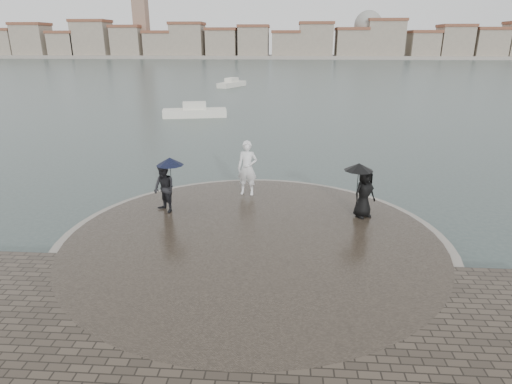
{
  "coord_description": "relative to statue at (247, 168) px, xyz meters",
  "views": [
    {
      "loc": [
        0.98,
        -8.93,
        6.32
      ],
      "look_at": [
        0.0,
        4.8,
        1.45
      ],
      "focal_mm": 30.0,
      "sensor_mm": 36.0,
      "label": 1
    }
  ],
  "objects": [
    {
      "name": "statue",
      "position": [
        0.0,
        0.0,
        0.0
      ],
      "size": [
        0.87,
        0.63,
        2.22
      ],
      "primitive_type": "imported",
      "rotation": [
        0.0,
        0.0,
        -0.13
      ],
      "color": "silver",
      "rests_on": "quay_tip"
    },
    {
      "name": "ground",
      "position": [
        0.55,
        -7.61,
        -1.47
      ],
      "size": [
        400.0,
        400.0,
        0.0
      ],
      "primitive_type": "plane",
      "color": "#2B3835",
      "rests_on": "ground"
    },
    {
      "name": "visitor_right",
      "position": [
        4.28,
        -2.06,
        -0.0
      ],
      "size": [
        1.28,
        1.08,
        1.95
      ],
      "color": "black",
      "rests_on": "quay_tip"
    },
    {
      "name": "boats",
      "position": [
        -6.55,
        33.83,
        -1.09
      ],
      "size": [
        5.71,
        30.46,
        1.5
      ],
      "color": "silver",
      "rests_on": "ground"
    },
    {
      "name": "far_skyline",
      "position": [
        -5.74,
        153.1,
        4.14
      ],
      "size": [
        260.0,
        20.0,
        37.0
      ],
      "color": "gray",
      "rests_on": "ground"
    },
    {
      "name": "visitor_left",
      "position": [
        -2.8,
        -2.11,
        -0.01
      ],
      "size": [
        1.3,
        1.13,
        2.04
      ],
      "color": "black",
      "rests_on": "quay_tip"
    },
    {
      "name": "kerb_ring",
      "position": [
        0.55,
        -4.11,
        -1.31
      ],
      "size": [
        12.5,
        12.5,
        0.32
      ],
      "primitive_type": "cylinder",
      "color": "gray",
      "rests_on": "ground"
    },
    {
      "name": "quay_tip",
      "position": [
        0.55,
        -4.11,
        -1.29
      ],
      "size": [
        11.9,
        11.9,
        0.36
      ],
      "primitive_type": "cylinder",
      "color": "#2D261E",
      "rests_on": "ground"
    }
  ]
}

